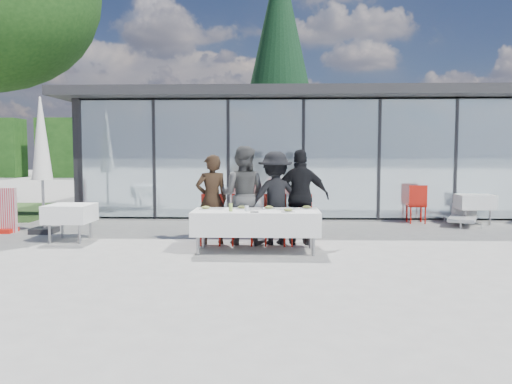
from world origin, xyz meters
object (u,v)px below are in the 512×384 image
diner_chair_b (243,217)px  spare_table_right (473,202)px  diner_chair_d (301,217)px  folded_eyeglasses (254,212)px  plate_c (269,208)px  plate_b (242,208)px  plate_d (307,208)px  juice_bottle (231,207)px  spare_chair_b (417,202)px  plate_extra (288,211)px  conifer_tree (280,56)px  diner_d (301,197)px  diner_c (275,198)px  diner_a (212,199)px  diner_chair_a (212,216)px  spare_table_left (70,214)px  dining_table (256,222)px  lounger (463,214)px  market_umbrella (41,146)px  plate_a (206,208)px  diner_chair_c (275,217)px  diner_b (243,195)px

diner_chair_b → spare_table_right: size_ratio=1.13×
diner_chair_d → folded_eyeglasses: diner_chair_d is taller
spare_table_right → plate_c: bearing=-144.2°
plate_b → plate_d: bearing=2.8°
juice_bottle → spare_chair_b: bearing=42.1°
plate_c → plate_extra: size_ratio=1.00×
diner_chair_b → folded_eyeglasses: diner_chair_b is taller
conifer_tree → diner_d: bearing=-88.6°
diner_c → juice_bottle: bearing=36.3°
diner_a → diner_chair_a: 0.33m
plate_d → plate_extra: same height
diner_chair_d → juice_bottle: diner_chair_d is taller
plate_extra → spare_table_left: size_ratio=0.28×
dining_table → diner_a: diner_a is taller
diner_chair_a → lounger: (5.91, 2.85, -0.28)m
spare_table_left → market_umbrella: bearing=136.6°
folded_eyeglasses → plate_a: bearing=155.1°
lounger → conifer_tree: size_ratio=0.14×
diner_chair_d → conifer_tree: conifer_tree is taller
diner_a → conifer_tree: conifer_tree is taller
plate_d → plate_a: bearing=-175.5°
diner_c → diner_d: (0.50, 0.00, 0.02)m
diner_chair_d → juice_bottle: (-1.28, -0.93, 0.28)m
diner_c → plate_d: (0.57, -0.54, -0.12)m
diner_chair_c → plate_extra: size_ratio=3.98×
diner_d → diner_chair_d: 0.39m
spare_table_right → diner_chair_a: bearing=-153.7°
diner_chair_c → spare_table_right: (5.00, 3.08, 0.02)m
spare_chair_b → conifer_tree: 11.29m
market_umbrella → conifer_tree: conifer_tree is taller
diner_b → plate_a: (-0.64, -0.68, -0.18)m
dining_table → folded_eyeglasses: folded_eyeglasses is taller
conifer_tree → plate_b: bearing=-93.6°
plate_b → lounger: size_ratio=0.17×
diner_a → conifer_tree: 13.39m
juice_bottle → lounger: size_ratio=0.10×
plate_d → diner_chair_d: bearing=97.9°
diner_b → diner_chair_b: bearing=101.8°
spare_table_right → spare_chair_b: bearing=-177.0°
plate_a → diner_chair_c: bearing=28.1°
lounger → plate_a: bearing=-149.3°
plate_extra → spare_table_left: plate_extra is taller
diner_b → diner_c: (0.63, 0.00, -0.05)m
diner_b → folded_eyeglasses: bearing=115.5°
spare_table_right → diner_b: bearing=-151.4°
dining_table → plate_b: bearing=149.0°
folded_eyeglasses → spare_table_left: folded_eyeglasses is taller
plate_extra → spare_chair_b: (3.36, 4.03, -0.24)m
plate_b → spare_chair_b: (4.19, 3.60, -0.24)m
diner_chair_b → diner_chair_c: 0.63m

